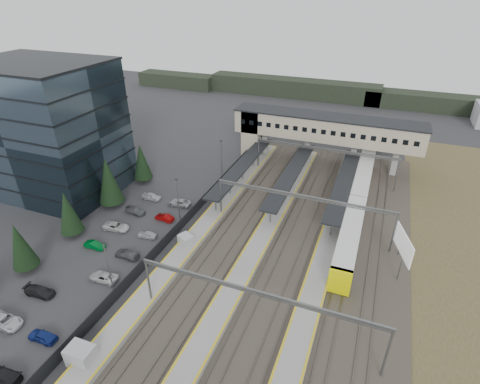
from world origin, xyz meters
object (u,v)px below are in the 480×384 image
at_px(office_building, 47,129).
at_px(footbridge, 313,129).
at_px(relay_cabin_far, 186,241).
at_px(train, 363,180).
at_px(relay_cabin_near, 81,356).
at_px(billboard, 403,245).

height_order(office_building, footbridge, office_building).
relative_size(relay_cabin_far, train, 0.04).
bearing_deg(footbridge, train, -37.09).
height_order(office_building, relay_cabin_near, office_building).
height_order(footbridge, train, footbridge).
relative_size(relay_cabin_near, train, 0.05).
bearing_deg(relay_cabin_far, train, 50.46).
distance_m(relay_cabin_near, footbridge, 61.66).
relative_size(office_building, relay_cabin_far, 9.08).
xyz_separation_m(footbridge, train, (12.30, -9.30, -5.81)).
bearing_deg(billboard, office_building, 178.92).
bearing_deg(relay_cabin_near, office_building, 136.62).
bearing_deg(relay_cabin_near, footbridge, 78.90).
distance_m(office_building, train, 60.55).
height_order(relay_cabin_far, train, train).
xyz_separation_m(train, billboard, (7.26, -21.89, 1.84)).
xyz_separation_m(relay_cabin_far, footbridge, (11.28, 37.86, 6.95)).
xyz_separation_m(office_building, relay_cabin_near, (31.90, -30.14, -10.99)).
xyz_separation_m(footbridge, billboard, (19.55, -31.19, -3.97)).
relative_size(office_building, train, 0.39).
height_order(office_building, billboard, office_building).
height_order(relay_cabin_far, billboard, billboard).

